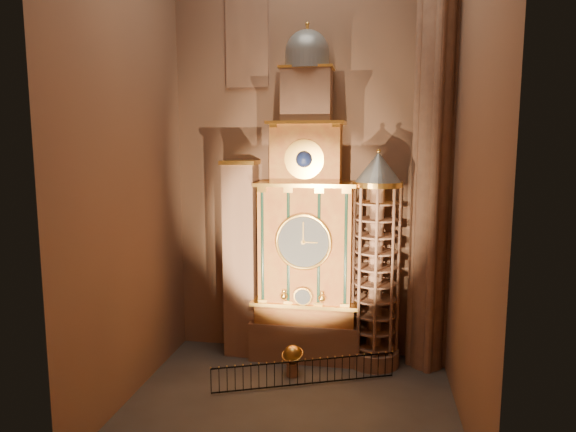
% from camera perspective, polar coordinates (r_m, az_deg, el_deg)
% --- Properties ---
extents(floor, '(14.00, 14.00, 0.00)m').
position_cam_1_polar(floor, '(23.37, 0.22, -20.17)').
color(floor, '#383330').
rests_on(floor, ground).
extents(wall_back, '(22.00, 0.00, 22.00)m').
position_cam_1_polar(wall_back, '(26.51, 2.38, 7.95)').
color(wall_back, '#8D664C').
rests_on(wall_back, floor).
extents(wall_left, '(0.00, 22.00, 22.00)m').
position_cam_1_polar(wall_left, '(22.79, -17.56, 7.56)').
color(wall_left, '#8D664C').
rests_on(wall_left, floor).
extents(wall_right, '(0.00, 22.00, 22.00)m').
position_cam_1_polar(wall_right, '(20.62, 19.97, 7.43)').
color(wall_right, '#8D664C').
rests_on(wall_right, floor).
extents(astronomical_clock, '(5.60, 2.41, 16.70)m').
position_cam_1_polar(astronomical_clock, '(25.86, 2.03, -1.67)').
color(astronomical_clock, '#8C634C').
rests_on(astronomical_clock, floor).
extents(portrait_tower, '(1.80, 1.60, 10.20)m').
position_cam_1_polar(portrait_tower, '(26.83, -5.22, -4.67)').
color(portrait_tower, '#8C634C').
rests_on(portrait_tower, floor).
extents(stair_turret, '(2.50, 2.50, 10.80)m').
position_cam_1_polar(stair_turret, '(25.66, 9.73, -5.07)').
color(stair_turret, '#8C634C').
rests_on(stair_turret, floor).
extents(gothic_pier, '(2.04, 2.04, 22.00)m').
position_cam_1_polar(gothic_pier, '(25.44, 15.96, 7.64)').
color(gothic_pier, '#8C634C').
rests_on(gothic_pier, floor).
extents(stained_glass_window, '(2.20, 0.14, 5.20)m').
position_cam_1_polar(stained_glass_window, '(27.56, -4.59, 19.45)').
color(stained_glass_window, navy).
rests_on(stained_glass_window, wall_back).
extents(celestial_globe, '(1.32, 1.29, 1.52)m').
position_cam_1_polar(celestial_globe, '(25.41, 0.50, -15.46)').
color(celestial_globe, '#8C634C').
rests_on(celestial_globe, floor).
extents(iron_railing, '(7.97, 3.19, 1.19)m').
position_cam_1_polar(iron_railing, '(24.57, 1.90, -16.99)').
color(iron_railing, black).
rests_on(iron_railing, floor).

